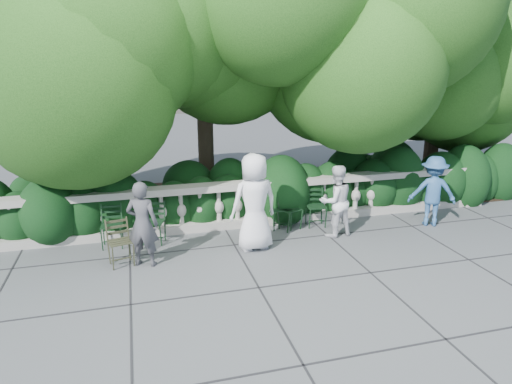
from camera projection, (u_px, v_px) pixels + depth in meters
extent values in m
plane|color=#4A4D51|center=(270.00, 259.00, 8.39)|extent=(90.00, 90.00, 0.00)
cube|color=#9E998E|center=(246.00, 222.00, 10.03)|extent=(12.00, 0.32, 0.18)
cube|color=#9E998E|center=(246.00, 185.00, 9.79)|extent=(12.00, 0.36, 0.14)
cube|color=#9E998E|center=(471.00, 185.00, 11.38)|extent=(0.44, 0.44, 1.00)
cylinder|color=#3F3023|center=(54.00, 159.00, 10.13)|extent=(0.40, 0.40, 2.80)
ellipsoid|color=#173C10|center=(37.00, 51.00, 9.07)|extent=(5.28, 5.28, 3.96)
cylinder|color=#3F3023|center=(206.00, 134.00, 11.48)|extent=(0.40, 0.40, 3.40)
ellipsoid|color=#173C10|center=(205.00, 17.00, 10.22)|extent=(6.24, 6.24, 4.68)
cylinder|color=#3F3023|center=(344.00, 140.00, 11.78)|extent=(0.40, 0.40, 3.00)
ellipsoid|color=#173C10|center=(359.00, 41.00, 10.66)|extent=(5.52, 5.52, 4.14)
cylinder|color=#3F3023|center=(432.00, 140.00, 13.05)|extent=(0.40, 0.40, 2.60)
ellipsoid|color=#173C10|center=(450.00, 64.00, 12.09)|extent=(4.80, 4.80, 3.60)
imported|color=white|center=(254.00, 202.00, 8.60)|extent=(1.00, 0.73, 1.88)
imported|color=#444449|center=(142.00, 224.00, 7.94)|extent=(0.66, 0.56, 1.54)
imported|color=silver|center=(336.00, 201.00, 9.30)|extent=(0.80, 0.66, 1.49)
imported|color=#2E588A|center=(433.00, 191.00, 9.90)|extent=(1.15, 0.94, 1.54)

